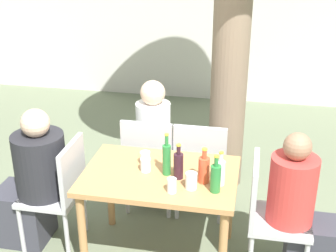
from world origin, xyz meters
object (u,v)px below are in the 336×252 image
(patio_chair_0, at_px, (61,188))
(drinking_glass_2, at_px, (145,158))
(green_bottle_0, at_px, (216,178))
(green_bottle_1, at_px, (167,159))
(patio_chair_3, at_px, (201,163))
(wine_bottle_3, at_px, (178,165))
(patio_chair_1, at_px, (268,211))
(water_bottle_2, at_px, (221,172))
(patio_chair_2, at_px, (150,158))
(person_seated_0, at_px, (33,184))
(drinking_glass_0, at_px, (191,181))
(person_seated_1, at_px, (303,216))
(soda_bottle_4, at_px, (204,169))
(drinking_glass_3, at_px, (172,185))
(drinking_glass_1, at_px, (146,165))
(dining_table_front, at_px, (160,185))
(person_seated_2, at_px, (156,146))

(patio_chair_0, bearing_deg, drinking_glass_2, 100.45)
(green_bottle_0, distance_m, drinking_glass_2, 0.63)
(green_bottle_1, bearing_deg, patio_chair_3, 74.07)
(patio_chair_3, relative_size, wine_bottle_3, 3.39)
(patio_chair_1, relative_size, water_bottle_2, 3.58)
(patio_chair_2, height_order, patio_chair_3, same)
(person_seated_0, height_order, drinking_glass_0, person_seated_0)
(patio_chair_0, xyz_separation_m, water_bottle_2, (1.24, -0.07, 0.32))
(drinking_glass_2, bearing_deg, person_seated_0, -172.23)
(person_seated_1, relative_size, drinking_glass_0, 9.74)
(patio_chair_1, height_order, soda_bottle_4, soda_bottle_4)
(patio_chair_3, height_order, person_seated_1, person_seated_1)
(person_seated_1, distance_m, green_bottle_1, 1.05)
(green_bottle_1, xyz_separation_m, wine_bottle_3, (0.09, -0.04, -0.02))
(patio_chair_0, bearing_deg, person_seated_0, -90.00)
(person_seated_1, height_order, wine_bottle_3, person_seated_1)
(green_bottle_1, bearing_deg, soda_bottle_4, -11.34)
(patio_chair_1, relative_size, patio_chair_2, 1.00)
(patio_chair_2, relative_size, person_seated_0, 0.78)
(green_bottle_0, relative_size, drinking_glass_3, 2.65)
(patio_chair_0, xyz_separation_m, wine_bottle_3, (0.94, -0.04, 0.33))
(green_bottle_0, height_order, wine_bottle_3, green_bottle_0)
(patio_chair_1, relative_size, drinking_glass_2, 9.07)
(drinking_glass_3, bearing_deg, drinking_glass_2, 127.51)
(wine_bottle_3, height_order, drinking_glass_1, wine_bottle_3)
(dining_table_front, distance_m, drinking_glass_2, 0.24)
(patio_chair_1, relative_size, soda_bottle_4, 3.45)
(person_seated_1, relative_size, wine_bottle_3, 4.26)
(green_bottle_0, height_order, drinking_glass_2, green_bottle_0)
(patio_chair_3, height_order, drinking_glass_1, patio_chair_3)
(patio_chair_2, xyz_separation_m, soda_bottle_4, (0.55, -0.68, 0.32))
(water_bottle_2, height_order, soda_bottle_4, soda_bottle_4)
(dining_table_front, bearing_deg, patio_chair_0, 180.00)
(patio_chair_1, bearing_deg, drinking_glass_3, 109.39)
(person_seated_2, bearing_deg, drinking_glass_0, 115.27)
(dining_table_front, xyz_separation_m, wine_bottle_3, (0.14, -0.04, 0.21))
(green_bottle_0, distance_m, drinking_glass_1, 0.57)
(patio_chair_3, distance_m, person_seated_2, 0.51)
(patio_chair_3, distance_m, green_bottle_0, 0.88)
(drinking_glass_0, bearing_deg, person_seated_0, 172.89)
(water_bottle_2, relative_size, soda_bottle_4, 0.96)
(water_bottle_2, xyz_separation_m, drinking_glass_1, (-0.56, 0.08, -0.05))
(patio_chair_0, relative_size, patio_chair_1, 1.00)
(person_seated_0, xyz_separation_m, drinking_glass_2, (0.89, 0.12, 0.26))
(person_seated_2, bearing_deg, person_seated_0, 46.89)
(water_bottle_2, bearing_deg, drinking_glass_3, -151.94)
(soda_bottle_4, bearing_deg, patio_chair_0, 177.16)
(person_seated_0, relative_size, drinking_glass_1, 11.69)
(person_seated_0, bearing_deg, green_bottle_1, 89.99)
(drinking_glass_2, bearing_deg, green_bottle_0, -27.24)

